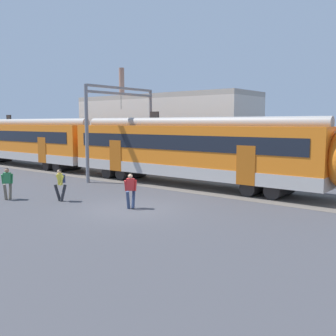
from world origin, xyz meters
name	(u,v)px	position (x,y,z in m)	size (l,w,h in m)	color
ground_plane	(131,209)	(0.00, 0.00, 0.00)	(160.00, 160.00, 0.00)	#424247
track_bed	(78,172)	(-13.08, 7.28, 0.01)	(80.00, 4.40, 0.01)	#605951
commuter_train	(97,145)	(-10.60, 7.27, 2.25)	(38.05, 3.07, 4.73)	#B2ADA8
pedestrian_green	(7,181)	(-6.60, -2.36, 0.99)	(0.51, 0.67, 1.67)	#6B6051
pedestrian_yellow	(61,182)	(-4.09, -0.88, 0.99)	(0.67, 0.55, 1.67)	#28282D
pedestrian_red	(131,188)	(-0.09, 0.12, 0.99)	(0.51, 0.71, 1.67)	navy
catenary_gantry	(121,118)	(-7.95, 7.28, 4.31)	(0.24, 6.64, 6.53)	gray
background_building	(163,131)	(-9.85, 14.29, 3.21)	(17.12, 5.00, 9.20)	beige
street_tree_left	(130,112)	(-16.73, 17.18, 5.07)	(3.69, 3.69, 6.94)	brown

